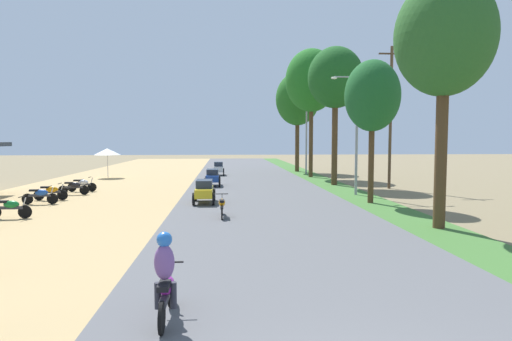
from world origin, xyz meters
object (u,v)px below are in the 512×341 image
(parked_motorbike_sixth, at_px, (74,187))
(median_tree_fifth, at_px, (297,99))
(median_tree_third, at_px, (335,78))
(car_sedan_yellow, at_px, (204,190))
(parked_motorbike_fourth, at_px, (40,195))
(streetlamp_near, at_px, (357,125))
(parked_motorbike_fifth, at_px, (51,191))
(parked_motorbike_third, at_px, (10,207))
(median_tree_fourth, at_px, (311,81))
(median_tree_second, at_px, (372,96))
(utility_pole_near, at_px, (391,115))
(vendor_umbrella, at_px, (107,152))
(motorbike_ahead_third, at_px, (222,205))
(median_tree_nearest, at_px, (444,39))
(parked_motorbike_seventh, at_px, (82,184))
(streetlamp_mid, at_px, (306,128))
(car_hatchback_silver, at_px, (219,168))
(motorbike_ahead_second, at_px, (166,279))
(car_sedan_blue, at_px, (213,177))

(parked_motorbike_sixth, xyz_separation_m, median_tree_fifth, (16.44, 17.80, 6.89))
(median_tree_third, height_order, car_sedan_yellow, median_tree_third)
(parked_motorbike_fourth, xyz_separation_m, streetlamp_near, (17.22, 2.64, 3.65))
(parked_motorbike_fifth, bearing_deg, parked_motorbike_third, -85.24)
(parked_motorbike_sixth, relative_size, median_tree_fourth, 0.16)
(median_tree_second, xyz_separation_m, utility_pole_near, (3.65, 6.87, -0.57))
(parked_motorbike_fourth, relative_size, median_tree_third, 0.18)
(vendor_umbrella, xyz_separation_m, motorbike_ahead_third, (9.95, -19.82, -1.73))
(motorbike_ahead_third, bearing_deg, utility_pole_near, 42.81)
(median_tree_nearest, relative_size, median_tree_fourth, 0.83)
(median_tree_third, relative_size, median_tree_fourth, 0.89)
(parked_motorbike_seventh, height_order, streetlamp_near, streetlamp_near)
(parked_motorbike_fourth, distance_m, median_tree_third, 20.51)
(median_tree_third, relative_size, median_tree_fifth, 0.98)
(parked_motorbike_third, relative_size, median_tree_second, 0.24)
(parked_motorbike_fifth, relative_size, streetlamp_mid, 0.24)
(car_hatchback_silver, distance_m, motorbike_ahead_second, 32.03)
(streetlamp_mid, bearing_deg, median_tree_third, -89.32)
(parked_motorbike_fourth, height_order, motorbike_ahead_second, motorbike_ahead_second)
(parked_motorbike_fifth, xyz_separation_m, streetlamp_mid, (17.24, 17.14, 3.88))
(car_hatchback_silver, bearing_deg, median_tree_fifth, 29.15)
(streetlamp_mid, bearing_deg, median_tree_nearest, -89.60)
(parked_motorbike_sixth, xyz_separation_m, car_hatchback_silver, (8.42, 13.33, 0.19))
(parked_motorbike_sixth, bearing_deg, median_tree_third, 14.90)
(parked_motorbike_sixth, bearing_deg, car_sedan_yellow, -26.78)
(motorbike_ahead_second, bearing_deg, utility_pole_near, 59.73)
(parked_motorbike_fifth, relative_size, median_tree_fourth, 0.16)
(streetlamp_near, bearing_deg, car_hatchback_silver, 120.14)
(parked_motorbike_seventh, distance_m, streetlamp_near, 17.43)
(median_tree_second, bearing_deg, median_tree_fifth, 90.39)
(car_sedan_yellow, bearing_deg, parked_motorbike_third, -154.08)
(median_tree_fourth, xyz_separation_m, utility_pole_near, (3.69, -8.81, -3.44))
(parked_motorbike_fifth, xyz_separation_m, motorbike_ahead_third, (9.29, -5.77, 0.02))
(parked_motorbike_fifth, relative_size, car_sedan_blue, 0.80)
(median_tree_fourth, relative_size, utility_pole_near, 1.16)
(parked_motorbike_sixth, distance_m, utility_pole_near, 20.87)
(streetlamp_mid, bearing_deg, median_tree_fifth, 97.18)
(vendor_umbrella, relative_size, car_sedan_yellow, 1.12)
(streetlamp_mid, relative_size, car_sedan_blue, 3.35)
(median_tree_second, relative_size, utility_pole_near, 0.77)
(vendor_umbrella, distance_m, streetlamp_mid, 18.30)
(median_tree_third, relative_size, motorbike_ahead_third, 5.52)
(vendor_umbrella, xyz_separation_m, streetlamp_near, (17.91, -12.84, 1.90))
(motorbike_ahead_third, bearing_deg, parked_motorbike_sixth, 137.51)
(median_tree_third, bearing_deg, median_tree_second, -92.23)
(median_tree_fifth, distance_m, motorbike_ahead_second, 38.06)
(median_tree_nearest, xyz_separation_m, median_tree_third, (-0.06, 15.44, 0.68))
(streetlamp_mid, relative_size, car_sedan_yellow, 3.35)
(parked_motorbike_fifth, distance_m, motorbike_ahead_third, 10.94)
(car_hatchback_silver, height_order, motorbike_ahead_second, motorbike_ahead_second)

